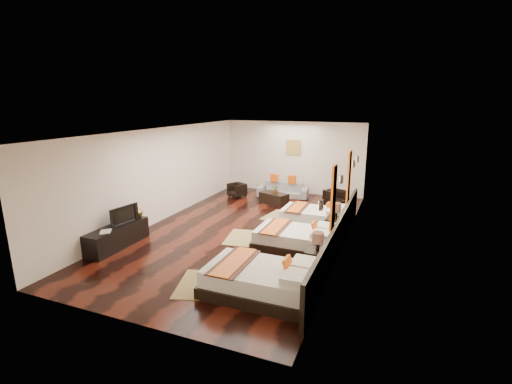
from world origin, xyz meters
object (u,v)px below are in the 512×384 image
at_px(bed_far, 314,217).
at_px(nightstand_b, 335,225).
at_px(bed_near, 263,280).
at_px(book, 100,232).
at_px(bed_mid, 297,239).
at_px(armchair_left, 237,190).
at_px(armchair_right, 335,197).
at_px(coffee_table, 274,198).
at_px(figurine, 137,211).
at_px(tv, 122,215).
at_px(nightstand_a, 317,259).
at_px(tv_console, 118,236).
at_px(sofa, 283,190).
at_px(table_plant, 276,189).

bearing_deg(bed_far, nightstand_b, -47.12).
bearing_deg(bed_near, book, 176.45).
distance_m(bed_mid, armchair_left, 5.28).
height_order(bed_mid, armchair_right, bed_mid).
bearing_deg(book, coffee_table, 67.46).
bearing_deg(figurine, bed_far, 32.85).
distance_m(bed_far, armchair_right, 2.29).
bearing_deg(tv, nightstand_a, -78.28).
relative_size(figurine, armchair_left, 0.55).
bearing_deg(book, tv, 85.99).
xyz_separation_m(bed_near, tv, (-4.15, 0.97, 0.51)).
bearing_deg(book, bed_near, -3.55).
bearing_deg(armchair_right, book, 174.63).
height_order(bed_near, figurine, figurine).
bearing_deg(nightstand_a, tv_console, -174.76).
relative_size(nightstand_b, sofa, 0.50).
height_order(armchair_left, table_plant, table_plant).
bearing_deg(armchair_right, armchair_left, 123.18).
xyz_separation_m(bed_far, nightstand_b, (0.75, -0.81, 0.09)).
distance_m(armchair_left, coffee_table, 1.67).
bearing_deg(bed_mid, tv_console, -159.82).
height_order(figurine, table_plant, figurine).
height_order(bed_mid, table_plant, bed_mid).
bearing_deg(book, nightstand_a, 11.32).
distance_m(tv, table_plant, 5.50).
xyz_separation_m(nightstand_b, table_plant, (-2.51, 2.45, 0.21)).
height_order(bed_near, armchair_right, bed_near).
distance_m(bed_mid, bed_far, 1.94).
height_order(tv_console, tv, tv).
height_order(figurine, sofa, figurine).
relative_size(nightstand_a, book, 2.80).
distance_m(tv_console, tv, 0.55).
distance_m(bed_mid, tv_console, 4.47).
xyz_separation_m(armchair_left, coffee_table, (1.62, -0.38, -0.07)).
relative_size(sofa, armchair_right, 3.07).
xyz_separation_m(bed_mid, coffee_table, (-1.84, 3.61, -0.06)).
height_order(tv_console, table_plant, table_plant).
relative_size(nightstand_b, tv, 1.14).
bearing_deg(nightstand_a, bed_mid, 124.57).
bearing_deg(bed_mid, armchair_right, 87.23).
relative_size(armchair_left, coffee_table, 0.58).
bearing_deg(nightstand_b, bed_far, 132.88).
height_order(bed_near, bed_mid, bed_near).
distance_m(tv_console, armchair_right, 7.25).
xyz_separation_m(tv_console, figurine, (0.00, 0.77, 0.44)).
bearing_deg(tv, bed_far, -42.95).
distance_m(bed_near, bed_mid, 2.34).
bearing_deg(figurine, tv_console, -90.00).
bearing_deg(book, bed_mid, 26.35).
bearing_deg(sofa, bed_far, -62.97).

